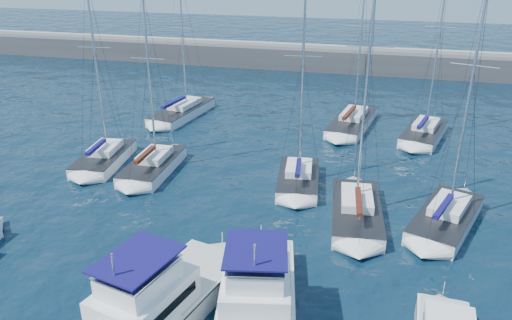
% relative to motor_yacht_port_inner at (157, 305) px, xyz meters
% --- Properties ---
extents(ground, '(220.00, 220.00, 0.00)m').
position_rel_motor_yacht_port_inner_xyz_m(ground, '(2.24, 4.71, -1.13)').
color(ground, black).
rests_on(ground, ground).
extents(breakwater, '(160.00, 6.00, 4.45)m').
position_rel_motor_yacht_port_inner_xyz_m(breakwater, '(2.24, 56.71, -0.08)').
color(breakwater, '#424244').
rests_on(breakwater, ground).
extents(motor_yacht_port_inner, '(5.73, 10.39, 4.69)m').
position_rel_motor_yacht_port_inner_xyz_m(motor_yacht_port_inner, '(0.00, 0.00, 0.00)').
color(motor_yacht_port_inner, white).
rests_on(motor_yacht_port_inner, ground).
extents(motor_yacht_stbd_inner, '(5.42, 9.35, 4.69)m').
position_rel_motor_yacht_port_inner_xyz_m(motor_yacht_stbd_inner, '(4.35, 1.88, -0.00)').
color(motor_yacht_stbd_inner, white).
rests_on(motor_yacht_stbd_inner, ground).
extents(sailboat_mid_a, '(3.87, 7.28, 15.12)m').
position_rel_motor_yacht_port_inner_xyz_m(sailboat_mid_a, '(-12.46, 16.53, -0.59)').
color(sailboat_mid_a, white).
rests_on(sailboat_mid_a, ground).
extents(sailboat_mid_b, '(3.31, 7.40, 14.22)m').
position_rel_motor_yacht_port_inner_xyz_m(sailboat_mid_b, '(-7.88, 16.12, -0.61)').
color(sailboat_mid_b, white).
rests_on(sailboat_mid_b, ground).
extents(sailboat_mid_c, '(3.76, 6.84, 15.37)m').
position_rel_motor_yacht_port_inner_xyz_m(sailboat_mid_c, '(3.76, 16.54, -0.58)').
color(sailboat_mid_c, white).
rests_on(sailboat_mid_c, ground).
extents(sailboat_mid_d, '(3.99, 8.36, 17.90)m').
position_rel_motor_yacht_port_inner_xyz_m(sailboat_mid_d, '(8.32, 12.61, -0.57)').
color(sailboat_mid_d, white).
rests_on(sailboat_mid_d, ground).
extents(sailboat_mid_e, '(5.48, 8.31, 16.41)m').
position_rel_motor_yacht_port_inner_xyz_m(sailboat_mid_e, '(13.95, 13.15, -0.58)').
color(sailboat_mid_e, white).
rests_on(sailboat_mid_e, ground).
extents(sailboat_back_a, '(4.33, 9.63, 14.43)m').
position_rel_motor_yacht_port_inner_xyz_m(sailboat_back_a, '(-11.10, 30.02, -0.62)').
color(sailboat_back_a, white).
rests_on(sailboat_back_a, ground).
extents(sailboat_back_b, '(4.61, 9.71, 15.52)m').
position_rel_motor_yacht_port_inner_xyz_m(sailboat_back_b, '(6.58, 31.03, -0.62)').
color(sailboat_back_b, white).
rests_on(sailboat_back_b, ground).
extents(sailboat_back_c, '(4.92, 8.33, 16.22)m').
position_rel_motor_yacht_port_inner_xyz_m(sailboat_back_c, '(13.37, 29.58, -0.59)').
color(sailboat_back_c, white).
rests_on(sailboat_back_c, ground).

